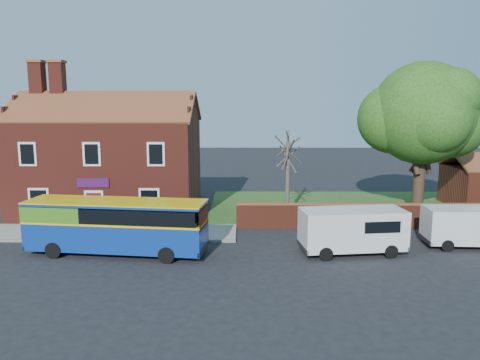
{
  "coord_description": "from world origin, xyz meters",
  "views": [
    {
      "loc": [
        2.41,
        -21.36,
        7.77
      ],
      "look_at": [
        2.24,
        5.0,
        3.39
      ],
      "focal_mm": 35.0,
      "sensor_mm": 36.0,
      "label": 1
    }
  ],
  "objects_px": {
    "bus": "(111,224)",
    "van_far": "(472,225)",
    "van_near": "(353,229)",
    "large_tree": "(423,116)"
  },
  "relations": [
    {
      "from": "van_near",
      "to": "large_tree",
      "type": "relative_size",
      "value": 0.53
    },
    {
      "from": "van_near",
      "to": "large_tree",
      "type": "xyz_separation_m",
      "value": [
        6.31,
        7.96,
        5.55
      ]
    },
    {
      "from": "van_near",
      "to": "van_far",
      "type": "height_order",
      "value": "van_near"
    },
    {
      "from": "bus",
      "to": "van_near",
      "type": "relative_size",
      "value": 1.71
    },
    {
      "from": "bus",
      "to": "van_near",
      "type": "distance_m",
      "value": 12.49
    },
    {
      "from": "bus",
      "to": "van_far",
      "type": "distance_m",
      "value": 19.24
    },
    {
      "from": "bus",
      "to": "van_far",
      "type": "xyz_separation_m",
      "value": [
        19.2,
        1.28,
        -0.4
      ]
    },
    {
      "from": "van_near",
      "to": "large_tree",
      "type": "height_order",
      "value": "large_tree"
    },
    {
      "from": "bus",
      "to": "van_far",
      "type": "height_order",
      "value": "bus"
    },
    {
      "from": "van_near",
      "to": "large_tree",
      "type": "distance_m",
      "value": 11.57
    }
  ]
}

